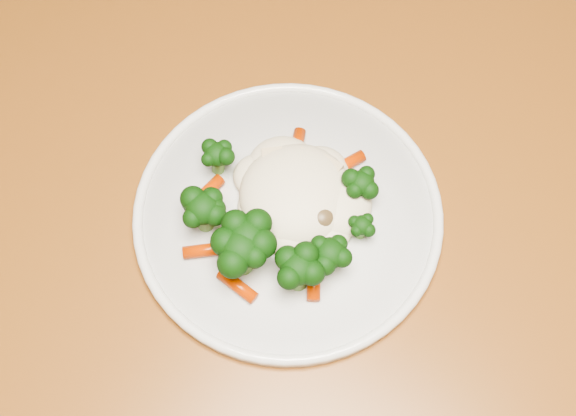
% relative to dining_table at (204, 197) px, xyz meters
% --- Properties ---
extents(dining_table, '(1.36, 1.16, 0.75)m').
position_rel_dining_table_xyz_m(dining_table, '(0.00, 0.00, 0.00)').
color(dining_table, '#975823').
rests_on(dining_table, ground).
extents(plate, '(0.29, 0.29, 0.01)m').
position_rel_dining_table_xyz_m(plate, '(0.12, -0.01, 0.11)').
color(plate, white).
rests_on(plate, dining_table).
extents(meal, '(0.19, 0.19, 0.05)m').
position_rel_dining_table_xyz_m(meal, '(0.12, -0.03, 0.14)').
color(meal, '#F8E8C6').
rests_on(meal, plate).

